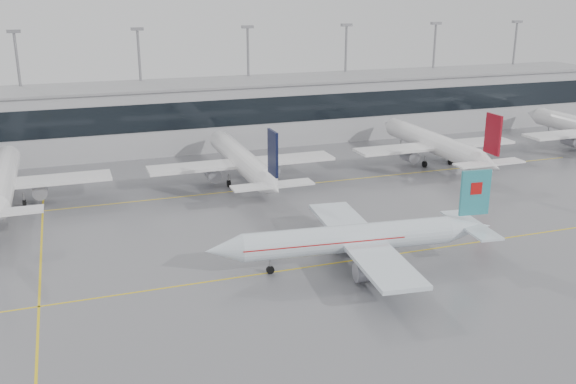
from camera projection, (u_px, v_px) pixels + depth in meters
name	position (u px, v px, depth m)	size (l,w,h in m)	color
ground	(323.00, 265.00, 71.96)	(320.00, 320.00, 0.00)	slate
taxi_line_main	(323.00, 265.00, 71.96)	(120.00, 0.25, 0.01)	yellow
taxi_line_north	(249.00, 190.00, 98.94)	(120.00, 0.25, 0.01)	yellow
taxi_line_cross	(41.00, 250.00, 75.96)	(0.25, 60.00, 0.01)	yellow
terminal	(204.00, 115.00, 125.92)	(180.00, 15.00, 12.00)	#A6A6AA
terminal_glass	(212.00, 114.00, 118.68)	(180.00, 0.20, 5.00)	black
terminal_roof	(202.00, 83.00, 124.05)	(182.00, 16.00, 0.40)	gray
light_masts	(196.00, 74.00, 129.10)	(156.40, 1.00, 22.60)	gray
air_canada_jet	(360.00, 238.00, 71.01)	(33.42, 26.02, 10.14)	silver
parked_jet_b	(2.00, 182.00, 90.06)	(29.64, 36.96, 11.72)	white
parked_jet_c	(242.00, 161.00, 101.15)	(29.64, 36.96, 11.72)	white
parked_jet_d	(435.00, 144.00, 112.23)	(29.64, 36.96, 11.72)	white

